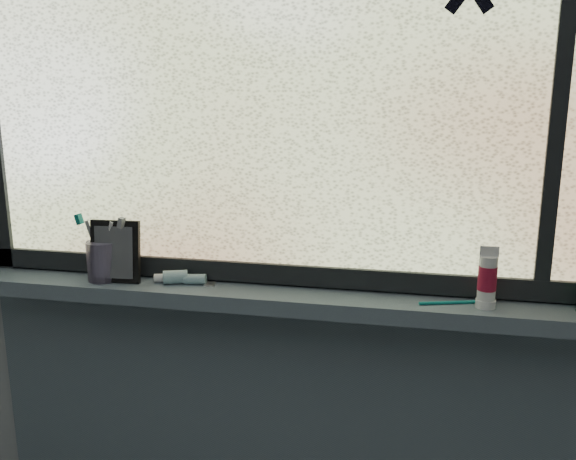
{
  "coord_description": "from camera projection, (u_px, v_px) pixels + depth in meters",
  "views": [
    {
      "loc": [
        0.31,
        -0.21,
        1.54
      ],
      "look_at": [
        0.05,
        1.05,
        1.22
      ],
      "focal_mm": 40.0,
      "sensor_mm": 36.0,
      "label": 1
    }
  ],
  "objects": [
    {
      "name": "frame_bottom",
      "position": [
        286.0,
        273.0,
        1.59
      ],
      "size": [
        1.6,
        0.03,
        0.05
      ],
      "primitive_type": "cube",
      "color": "black",
      "rests_on": "windowsill"
    },
    {
      "name": "cream_tube",
      "position": [
        488.0,
        275.0,
        1.43
      ],
      "size": [
        0.04,
        0.04,
        0.1
      ],
      "primitive_type": "cylinder",
      "rotation": [
        0.0,
        0.0,
        0.06
      ],
      "color": "silver",
      "rests_on": "windowsill"
    },
    {
      "name": "vanity_mirror",
      "position": [
        115.0,
        251.0,
        1.61
      ],
      "size": [
        0.13,
        0.07,
        0.16
      ],
      "primitive_type": "cube",
      "rotation": [
        0.0,
        0.0,
        0.07
      ],
      "color": "black",
      "rests_on": "windowsill"
    },
    {
      "name": "wall_back",
      "position": [
        288.0,
        192.0,
        1.57
      ],
      "size": [
        3.0,
        0.01,
        2.5
      ],
      "primitive_type": "cube",
      "color": "#9EA3A8",
      "rests_on": "ground"
    },
    {
      "name": "toothbrush_lying",
      "position": [
        450.0,
        302.0,
        1.47
      ],
      "size": [
        0.18,
        0.07,
        0.01
      ],
      "primitive_type": null,
      "rotation": [
        0.0,
        0.0,
        0.28
      ],
      "color": "#0D7A74",
      "rests_on": "windowsill"
    },
    {
      "name": "frame_mullion",
      "position": [
        562.0,
        76.0,
        1.36
      ],
      "size": [
        0.03,
        0.03,
        1.0
      ],
      "primitive_type": "cube",
      "color": "black",
      "rests_on": "wall_back"
    },
    {
      "name": "toothpaste_tube",
      "position": [
        183.0,
        277.0,
        1.6
      ],
      "size": [
        0.19,
        0.09,
        0.03
      ],
      "primitive_type": null,
      "rotation": [
        0.0,
        0.0,
        0.29
      ],
      "color": "silver",
      "rests_on": "windowsill"
    },
    {
      "name": "windowsill",
      "position": [
        282.0,
        299.0,
        1.56
      ],
      "size": [
        1.62,
        0.14,
        0.04
      ],
      "primitive_type": "cube",
      "color": "slate",
      "rests_on": "wall_back"
    },
    {
      "name": "toothbrush_cup",
      "position": [
        102.0,
        261.0,
        1.63
      ],
      "size": [
        0.09,
        0.09,
        0.1
      ],
      "primitive_type": "cylinder",
      "rotation": [
        0.0,
        0.0,
        -0.16
      ],
      "color": "#9B8BB9",
      "rests_on": "windowsill"
    },
    {
      "name": "window_pane",
      "position": [
        286.0,
        75.0,
        1.48
      ],
      "size": [
        1.5,
        0.01,
        1.0
      ],
      "primitive_type": "cube",
      "color": "silver",
      "rests_on": "wall_back"
    }
  ]
}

